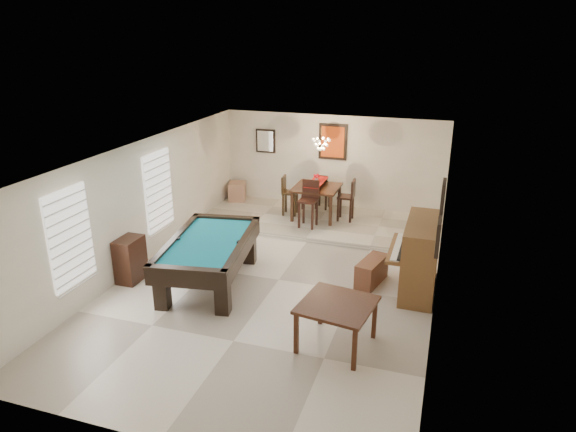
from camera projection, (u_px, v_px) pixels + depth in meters
The scene contains 26 objects.
ground_plane at pixel (279, 280), 10.26m from camera, with size 6.00×9.00×0.02m, color beige.
wall_back at pixel (332, 163), 13.82m from camera, with size 6.00×0.04×2.60m, color silver.
wall_front at pixel (149, 351), 5.78m from camera, with size 6.00×0.04×2.60m, color silver.
wall_left at pixel (142, 203), 10.67m from camera, with size 0.04×9.00×2.60m, color silver.
wall_right at pixel (441, 237), 8.94m from camera, with size 0.04×9.00×2.60m, color silver.
ceiling at pixel (278, 152), 9.36m from camera, with size 6.00×9.00×0.04m, color white.
dining_step at pixel (320, 222), 13.13m from camera, with size 6.00×2.50×0.12m, color beige.
window_left_front at pixel (70, 238), 8.66m from camera, with size 0.06×1.00×1.70m, color white.
window_left_rear at pixel (158, 191), 11.16m from camera, with size 0.06×1.00×1.70m, color white.
pool_table at pixel (209, 262), 9.97m from camera, with size 1.45×2.68×0.89m, color black, non-canonical shape.
square_table at pixel (336, 324), 8.02m from camera, with size 1.08×1.08×0.75m, color black, non-canonical shape.
upright_piano at pixel (412, 256), 9.67m from camera, with size 0.93×1.67×1.39m, color brown, non-canonical shape.
piano_bench at pixel (371, 271), 10.05m from camera, with size 0.35×0.90×0.50m, color brown.
apothecary_chest at pixel (130, 260), 10.09m from camera, with size 0.40×0.60×0.90m, color black.
dining_table at pixel (316, 200), 13.16m from camera, with size 1.14×1.14×0.94m, color black, non-canonical shape.
flower_vase at pixel (317, 178), 12.96m from camera, with size 0.13×0.13×0.22m, color red, non-canonical shape.
dining_chair_south at pixel (308, 204), 12.49m from camera, with size 0.43×0.43×1.15m, color black, non-canonical shape.
dining_chair_north at pixel (323, 191), 13.83m from camera, with size 0.36×0.36×0.96m, color black, non-canonical shape.
dining_chair_west at pixel (290, 195), 13.35m from camera, with size 0.38×0.38×1.03m, color black, non-canonical shape.
dining_chair_east at pixel (346, 200), 12.94m from camera, with size 0.39×0.39×1.07m, color black, non-canonical shape.
corner_bench at pixel (237, 191), 14.58m from camera, with size 0.45×0.56×0.50m, color #AE7A5E.
chandelier at pixel (321, 140), 12.35m from camera, with size 0.44×0.44×0.60m, color #FFE5B2, non-canonical shape.
back_painting at pixel (333, 142), 13.58m from camera, with size 0.75×0.06×0.95m, color #D84C14.
back_mirror at pixel (266, 141), 14.17m from camera, with size 0.55×0.06×0.65m, color white.
right_picture_upper at pixel (443, 199), 9.01m from camera, with size 0.06×0.55×0.65m, color slate.
right_picture_lower at pixel (438, 237), 7.92m from camera, with size 0.06×0.45×0.55m, color gray.
Camera 1 is at (3.00, -8.68, 4.73)m, focal length 32.00 mm.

